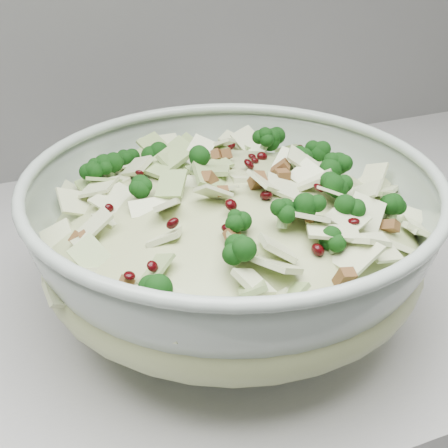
% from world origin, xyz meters
% --- Properties ---
extents(mixing_bowl, '(0.42, 0.42, 0.15)m').
position_xyz_m(mixing_bowl, '(-0.27, 1.60, 0.98)').
color(mixing_bowl, '#A3B3A5').
rests_on(mixing_bowl, counter).
extents(salad, '(0.43, 0.43, 0.15)m').
position_xyz_m(salad, '(-0.27, 1.60, 1.00)').
color(salad, '#B2BD81').
rests_on(salad, mixing_bowl).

